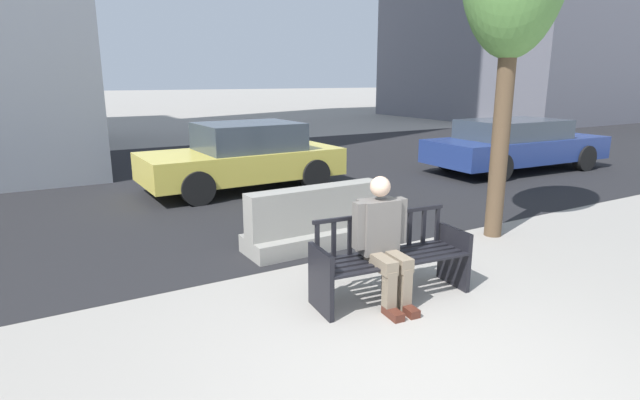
# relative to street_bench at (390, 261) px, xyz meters

# --- Properties ---
(ground_plane) EXTENTS (200.00, 200.00, 0.00)m
(ground_plane) POSITION_rel_street_bench_xyz_m (-0.68, -1.40, -0.40)
(ground_plane) COLOR gray
(street_asphalt) EXTENTS (120.00, 12.00, 0.01)m
(street_asphalt) POSITION_rel_street_bench_xyz_m (-0.68, 7.30, -0.39)
(street_asphalt) COLOR black
(street_asphalt) RESTS_ON ground
(street_bench) EXTENTS (1.73, 0.68, 0.88)m
(street_bench) POSITION_rel_street_bench_xyz_m (0.00, 0.00, 0.00)
(street_bench) COLOR black
(street_bench) RESTS_ON ground
(seated_person) EXTENTS (0.59, 0.75, 1.31)m
(seated_person) POSITION_rel_street_bench_xyz_m (-0.14, -0.04, 0.29)
(seated_person) COLOR #66605B
(seated_person) RESTS_ON ground
(jersey_barrier_centre) EXTENTS (2.01, 0.72, 0.84)m
(jersey_barrier_centre) POSITION_rel_street_bench_xyz_m (0.13, 1.83, -0.06)
(jersey_barrier_centre) COLOR gray
(jersey_barrier_centre) RESTS_ON ground
(car_taxi_near) EXTENTS (4.10, 2.03, 1.38)m
(car_taxi_near) POSITION_rel_street_bench_xyz_m (0.67, 5.80, 0.29)
(car_taxi_near) COLOR #DBC64C
(car_taxi_near) RESTS_ON ground
(car_sedan_far) EXTENTS (4.83, 2.09, 1.28)m
(car_sedan_far) POSITION_rel_street_bench_xyz_m (7.36, 4.40, 0.27)
(car_sedan_far) COLOR navy
(car_sedan_far) RESTS_ON ground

